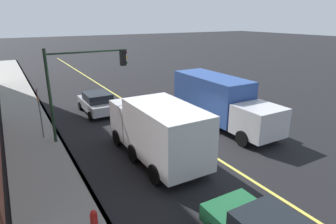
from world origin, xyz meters
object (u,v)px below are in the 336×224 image
(truck_white, at_px, (158,129))
(street_sign_post, at_px, (40,110))
(traffic_light_mast, at_px, (83,76))
(car_silver, at_px, (97,103))
(truck_blue, at_px, (220,100))
(fire_hydrant, at_px, (94,223))

(truck_white, distance_m, street_sign_post, 7.08)
(truck_white, height_order, traffic_light_mast, traffic_light_mast)
(car_silver, bearing_deg, truck_white, -177.44)
(truck_white, bearing_deg, car_silver, 2.56)
(car_silver, distance_m, truck_blue, 8.88)
(street_sign_post, bearing_deg, traffic_light_mast, -112.19)
(fire_hydrant, bearing_deg, street_sign_post, 1.93)
(traffic_light_mast, distance_m, street_sign_post, 3.12)
(truck_white, distance_m, truck_blue, 6.26)
(truck_white, height_order, truck_blue, truck_blue)
(car_silver, bearing_deg, truck_blue, -135.50)
(traffic_light_mast, relative_size, fire_hydrant, 5.57)
(car_silver, distance_m, street_sign_post, 5.39)
(truck_white, xyz_separation_m, street_sign_post, (5.40, 4.58, 0.19))
(car_silver, distance_m, traffic_light_mast, 5.40)
(truck_white, height_order, fire_hydrant, truck_white)
(car_silver, height_order, street_sign_post, street_sign_post)
(truck_blue, height_order, fire_hydrant, truck_blue)
(car_silver, bearing_deg, street_sign_post, 127.76)
(car_silver, xyz_separation_m, fire_hydrant, (-12.27, 3.89, -0.32))
(truck_blue, relative_size, street_sign_post, 2.73)
(truck_blue, bearing_deg, car_silver, 44.50)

